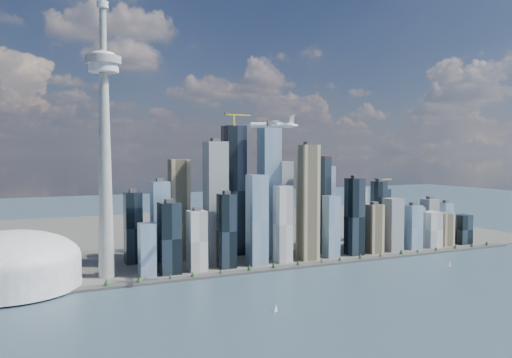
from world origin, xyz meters
name	(u,v)px	position (x,y,z in m)	size (l,w,h in m)	color
ground	(373,309)	(0.00, 0.00, 0.00)	(4000.00, 4000.00, 0.00)	#314956
seawall	(285,268)	(0.00, 250.00, 2.00)	(1100.00, 22.00, 4.00)	#383838
land	(205,232)	(0.00, 700.00, 1.50)	(1400.00, 900.00, 3.00)	#4C4C47
shoreline_trees	(285,264)	(0.00, 250.00, 8.78)	(960.53, 7.20, 8.80)	#3F2D1E
skyscraper_cluster	(292,213)	(59.61, 336.81, 88.38)	(736.00, 142.00, 283.08)	black
needle_tower	(105,135)	(-300.00, 310.00, 235.84)	(56.00, 56.00, 550.50)	gray
dome_stadium	(11,264)	(-440.00, 300.00, 39.44)	(200.00, 200.00, 86.00)	beige
airplane	(273,124)	(-79.96, 140.65, 248.89)	(78.82, 70.11, 19.31)	silver
sailboat_west	(276,309)	(-123.52, 42.67, 3.30)	(7.17, 4.46, 10.28)	silver
sailboat_east	(450,264)	(282.68, 144.10, 3.46)	(7.80, 3.44, 10.78)	silver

